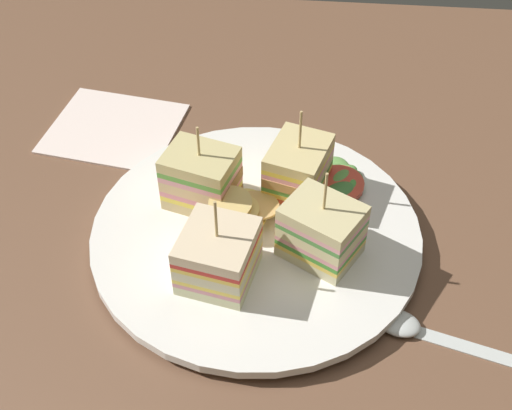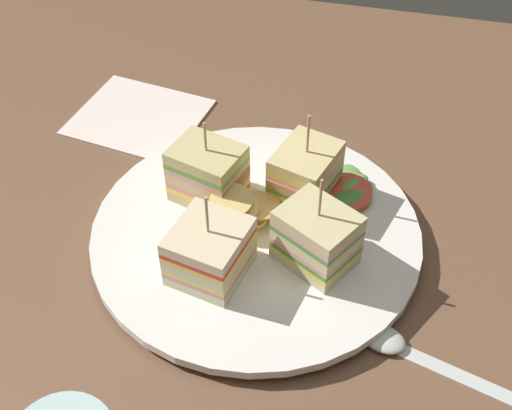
% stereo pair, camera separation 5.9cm
% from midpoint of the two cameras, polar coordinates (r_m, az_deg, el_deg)
% --- Properties ---
extents(ground_plane, '(1.04, 0.92, 0.02)m').
position_cam_midpoint_polar(ground_plane, '(0.63, 2.68, -3.72)').
color(ground_plane, brown).
extents(plate, '(0.30, 0.30, 0.02)m').
position_cam_midpoint_polar(plate, '(0.62, 2.74, -2.55)').
color(plate, white).
rests_on(plate, ground_plane).
extents(sandwich_wedge_0, '(0.08, 0.07, 0.09)m').
position_cam_midpoint_polar(sandwich_wedge_0, '(0.57, 8.03, -2.86)').
color(sandwich_wedge_0, beige).
rests_on(sandwich_wedge_0, plate).
extents(sandwich_wedge_1, '(0.06, 0.07, 0.09)m').
position_cam_midpoint_polar(sandwich_wedge_1, '(0.63, 6.83, 2.41)').
color(sandwich_wedge_1, '#CEC688').
rests_on(sandwich_wedge_1, plate).
extents(sandwich_wedge_2, '(0.07, 0.06, 0.09)m').
position_cam_midpoint_polar(sandwich_wedge_2, '(0.62, -1.35, 2.52)').
color(sandwich_wedge_2, '#D2B87D').
rests_on(sandwich_wedge_2, plate).
extents(sandwich_wedge_3, '(0.07, 0.07, 0.09)m').
position_cam_midpoint_polar(sandwich_wedge_3, '(0.56, -0.90, -4.05)').
color(sandwich_wedge_3, beige).
rests_on(sandwich_wedge_3, plate).
extents(chip_pile, '(0.08, 0.07, 0.04)m').
position_cam_midpoint_polar(chip_pile, '(0.61, 1.77, -0.46)').
color(chip_pile, '#EBC770').
rests_on(chip_pile, plate).
extents(salad_garnish, '(0.05, 0.07, 0.01)m').
position_cam_midpoint_polar(salad_garnish, '(0.65, 10.52, 1.08)').
color(salad_garnish, '#5FA148').
rests_on(salad_garnish, plate).
extents(spoon, '(0.15, 0.06, 0.01)m').
position_cam_midpoint_polar(spoon, '(0.57, 15.63, -11.85)').
color(spoon, silver).
rests_on(spoon, ground_plane).
extents(napkin, '(0.15, 0.14, 0.01)m').
position_cam_midpoint_polar(napkin, '(0.77, -7.65, 7.31)').
color(napkin, silver).
rests_on(napkin, ground_plane).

